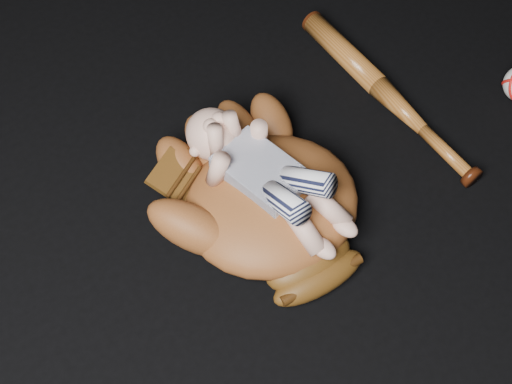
% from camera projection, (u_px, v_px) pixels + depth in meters
% --- Properties ---
extents(baseball_glove, '(0.41, 0.45, 0.13)m').
position_uv_depth(baseball_glove, '(271.00, 199.00, 1.18)').
color(baseball_glove, brown).
rests_on(baseball_glove, ground).
extents(newborn_baby, '(0.21, 0.36, 0.14)m').
position_uv_depth(newborn_baby, '(273.00, 178.00, 1.14)').
color(newborn_baby, '#D49F88').
rests_on(newborn_baby, baseball_glove).
extents(baseball_bat, '(0.06, 0.49, 0.05)m').
position_uv_depth(baseball_bat, '(387.00, 95.00, 1.36)').
color(baseball_bat, brown).
rests_on(baseball_bat, ground).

